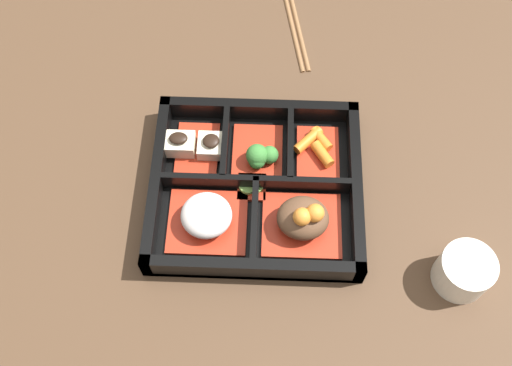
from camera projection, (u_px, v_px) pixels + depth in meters
The scene contains 11 objects.
ground_plane at pixel (256, 192), 0.81m from camera, with size 3.00×3.00×0.00m, color #4C3523.
bento_base at pixel (256, 190), 0.80m from camera, with size 0.28×0.25×0.01m.
bento_rim at pixel (256, 183), 0.79m from camera, with size 0.28×0.25×0.04m.
bowl_stew at pixel (303, 219), 0.75m from camera, with size 0.10×0.09×0.06m.
bowl_rice at pixel (207, 217), 0.76m from camera, with size 0.10×0.09×0.04m.
bowl_carrots at pixel (317, 149), 0.82m from camera, with size 0.06×0.09×0.02m.
bowl_greens at pixel (258, 154), 0.81m from camera, with size 0.07×0.09×0.04m.
bowl_tofu at pixel (195, 146), 0.81m from camera, with size 0.08×0.09×0.04m.
bowl_pickles at pixel (251, 186), 0.80m from camera, with size 0.04×0.04×0.01m.
tea_cup at pixel (464, 271), 0.73m from camera, with size 0.07×0.07×0.05m.
chopsticks at pixel (294, 19), 0.95m from camera, with size 0.05×0.21×0.01m.
Camera 1 is at (-0.01, 0.36, 0.72)m, focal length 42.00 mm.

